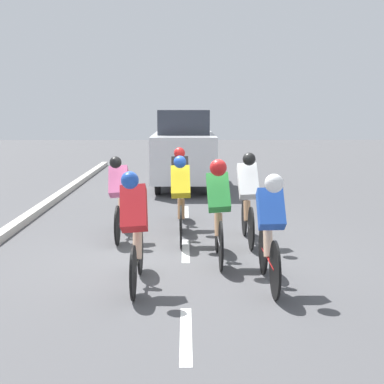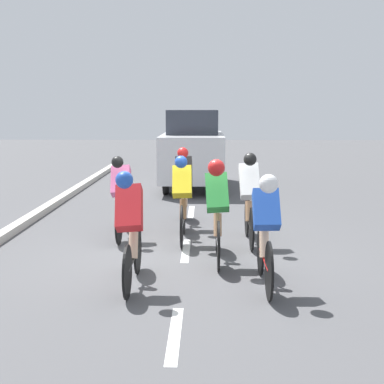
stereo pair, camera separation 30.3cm
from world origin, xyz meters
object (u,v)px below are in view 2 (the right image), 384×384
cyclist_yellow (182,197)px  cyclist_red (130,226)px  cyclist_blue (266,228)px  cyclist_green (217,208)px  cyclist_pink (122,195)px  cyclist_white (249,197)px  cyclist_black (184,186)px  support_car (193,149)px

cyclist_yellow → cyclist_red: (0.55, 2.39, 0.03)m
cyclist_yellow → cyclist_red: 2.46m
cyclist_yellow → cyclist_blue: cyclist_yellow is taller
cyclist_yellow → cyclist_green: bearing=113.9°
cyclist_red → cyclist_blue: bearing=179.9°
cyclist_red → cyclist_pink: bearing=-78.9°
cyclist_pink → cyclist_yellow: bearing=169.4°
cyclist_white → cyclist_red: (1.67, 2.24, -0.01)m
cyclist_green → cyclist_red: (1.11, 1.13, -0.03)m
cyclist_green → cyclist_white: size_ratio=0.99×
cyclist_pink → cyclist_green: 2.19m
cyclist_black → cyclist_yellow: cyclist_black is taller
cyclist_blue → cyclist_red: (1.69, -0.00, 0.02)m
cyclist_pink → cyclist_white: (-2.18, 0.36, 0.04)m
cyclist_pink → cyclist_red: 2.64m
cyclist_green → cyclist_yellow: 1.39m
cyclist_yellow → cyclist_pink: bearing=-10.6°
cyclist_red → support_car: bearing=-93.9°
cyclist_pink → cyclist_blue: cyclist_blue is taller
cyclist_blue → cyclist_black: bearing=-72.0°
support_car → cyclist_yellow: bearing=89.7°
cyclist_pink → cyclist_yellow: (-1.06, 0.20, 0.01)m
cyclist_green → cyclist_white: 1.24m
cyclist_blue → support_car: (1.11, -8.68, 0.32)m
cyclist_black → cyclist_green: bearing=103.4°
cyclist_green → cyclist_white: (-0.56, -1.11, -0.02)m
cyclist_black → cyclist_red: (0.53, 3.56, 0.00)m
cyclist_green → cyclist_yellow: cyclist_green is taller
cyclist_pink → cyclist_yellow: size_ratio=0.99×
cyclist_green → cyclist_yellow: size_ratio=0.98×
cyclist_blue → support_car: bearing=-82.7°
cyclist_yellow → cyclist_white: bearing=172.0°
cyclist_green → cyclist_black: bearing=-76.6°
cyclist_pink → cyclist_white: 2.21m
cyclist_white → cyclist_red: bearing=53.2°
cyclist_pink → cyclist_blue: bearing=130.3°
cyclist_white → cyclist_blue: bearing=90.5°
cyclist_yellow → support_car: size_ratio=0.43×
cyclist_blue → cyclist_white: (0.02, -2.24, 0.03)m
cyclist_blue → cyclist_white: bearing=-89.5°
cyclist_pink → cyclist_yellow: 1.08m
cyclist_pink → support_car: bearing=-100.2°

